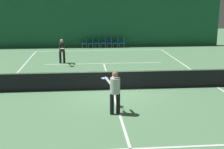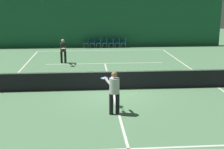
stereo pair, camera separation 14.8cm
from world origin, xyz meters
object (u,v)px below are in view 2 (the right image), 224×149
at_px(player_near, 114,89).
at_px(courtside_chair_1, 93,43).
at_px(courtside_chair_4, 112,42).
at_px(player_far, 63,49).
at_px(tennis_ball, 138,91).
at_px(courtside_chair_2, 99,42).
at_px(courtside_chair_6, 124,42).
at_px(courtside_chair_3, 106,42).
at_px(courtside_chair_0, 87,43).
at_px(tennis_net, 112,80).
at_px(courtside_chair_5, 118,42).

relative_size(player_near, courtside_chair_1, 2.08).
distance_m(courtside_chair_1, courtside_chair_4, 1.73).
bearing_deg(player_far, tennis_ball, 24.22).
bearing_deg(courtside_chair_2, courtside_chair_6, 90.00).
height_order(player_near, tennis_ball, player_near).
xyz_separation_m(courtside_chair_2, courtside_chair_3, (0.58, 0.00, 0.00)).
bearing_deg(player_near, courtside_chair_1, -17.92).
height_order(courtside_chair_2, tennis_ball, courtside_chair_2).
bearing_deg(player_far, courtside_chair_2, 151.80).
bearing_deg(courtside_chair_0, tennis_ball, 10.17).
bearing_deg(courtside_chair_4, courtside_chair_1, -90.00).
height_order(courtside_chair_3, courtside_chair_6, same).
distance_m(tennis_net, courtside_chair_2, 13.51).
distance_m(courtside_chair_1, courtside_chair_6, 2.88).
bearing_deg(tennis_net, courtside_chair_3, 87.96).
height_order(courtside_chair_3, tennis_ball, courtside_chair_3).
relative_size(player_near, courtside_chair_6, 2.08).
bearing_deg(courtside_chair_6, courtside_chair_4, -90.00).
height_order(courtside_chair_0, courtside_chair_2, same).
xyz_separation_m(player_far, courtside_chair_1, (2.23, 6.75, -0.50)).
height_order(player_near, player_far, player_near).
relative_size(courtside_chair_4, tennis_ball, 12.73).
relative_size(courtside_chair_1, courtside_chair_6, 1.00).
height_order(courtside_chair_3, courtside_chair_5, same).
bearing_deg(courtside_chair_1, tennis_net, 2.84).
xyz_separation_m(player_far, courtside_chair_4, (3.96, 6.75, -0.50)).
height_order(player_far, courtside_chair_3, player_far).
height_order(courtside_chair_2, courtside_chair_3, same).
relative_size(courtside_chair_1, courtside_chair_3, 1.00).
relative_size(courtside_chair_0, courtside_chair_6, 1.00).
height_order(courtside_chair_2, courtside_chair_4, same).
distance_m(courtside_chair_0, courtside_chair_4, 2.30).
height_order(tennis_net, player_far, player_far).
distance_m(courtside_chair_1, courtside_chair_2, 0.58).
bearing_deg(courtside_chair_1, courtside_chair_0, -90.00).
xyz_separation_m(tennis_net, courtside_chair_6, (2.21, 13.51, -0.03)).
relative_size(tennis_net, player_near, 6.88).
distance_m(tennis_net, courtside_chair_3, 13.52).
bearing_deg(player_near, courtside_chair_3, -21.84).
bearing_deg(courtside_chair_5, courtside_chair_4, -90.00).
relative_size(tennis_net, player_far, 7.09).
bearing_deg(courtside_chair_3, courtside_chair_5, 90.00).
relative_size(courtside_chair_5, courtside_chair_6, 1.00).
height_order(courtside_chair_1, courtside_chair_3, same).
height_order(courtside_chair_4, courtside_chair_5, same).
relative_size(player_near, courtside_chair_5, 2.08).
bearing_deg(courtside_chair_5, courtside_chair_2, -90.00).
relative_size(courtside_chair_0, courtside_chair_2, 1.00).
height_order(tennis_net, player_near, player_near).
xyz_separation_m(courtside_chair_3, courtside_chair_4, (0.58, 0.00, 0.00)).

